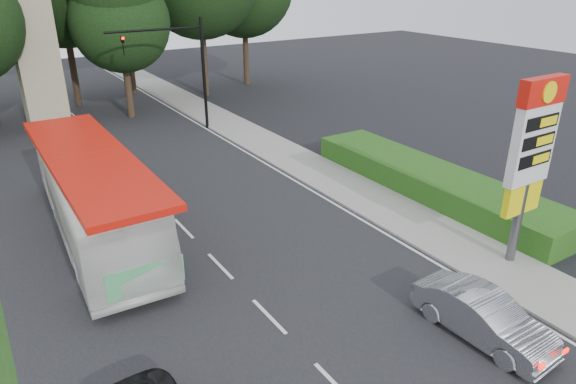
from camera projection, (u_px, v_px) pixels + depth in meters
road_surface at (175, 220)px, 22.23m from camera, size 14.00×80.00×0.02m
sidewalk_right at (332, 179)px, 26.41m from camera, size 3.00×80.00×0.12m
hedge at (432, 182)px, 24.59m from camera, size 3.00×14.00×1.20m
gas_station_pylon at (532, 148)px, 17.28m from camera, size 2.10×0.45×6.85m
traffic_signal_mast at (184, 60)px, 32.41m from camera, size 6.10×0.35×7.20m
monument at (35, 51)px, 33.07m from camera, size 3.00×3.00×10.05m
tree_monument_right at (117, 0)px, 34.23m from camera, size 6.72×6.72×13.20m
transit_bus at (95, 196)px, 20.33m from camera, size 3.48×12.52×3.45m
sedan_silver at (483, 316)px, 14.96m from camera, size 1.71×4.36×1.41m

